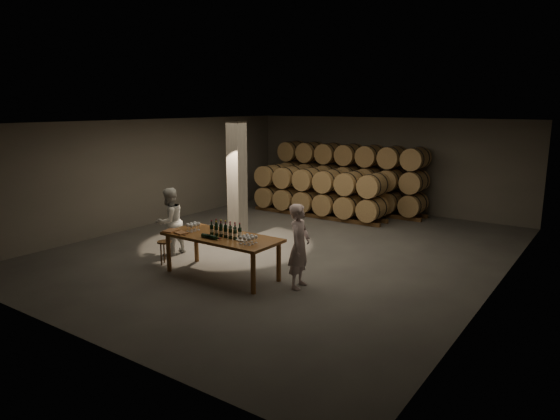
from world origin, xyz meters
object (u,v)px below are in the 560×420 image
Objects in this scene: tasting_table at (222,240)px; person_man at (299,246)px; person_woman at (170,222)px; notebook_near at (181,233)px; bottle_cluster at (226,231)px; plate at (243,239)px; stool at (165,245)px.

tasting_table is 1.52× the size of person_man.
notebook_near is at bearing 56.85° from person_woman.
person_woman is (-2.22, 0.48, -0.19)m from bottle_cluster.
bottle_cluster is 2.53× the size of plate.
bottle_cluster is (0.12, -0.00, 0.22)m from tasting_table.
plate is 2.27m from stool.
stool is (-1.76, -0.13, -0.57)m from bottle_cluster.
notebook_near is at bearing -155.53° from tasting_table.
person_woman reaches higher than plate.
tasting_table is 0.59m from plate.
stool is (-2.22, -0.13, -0.46)m from plate.
person_man is 3.82m from person_woman.
person_man is at bearing 13.93° from bottle_cluster.
plate is 1.20m from person_man.
plate reaches higher than tasting_table.
bottle_cluster reaches higher than tasting_table.
plate is at bearing 3.30° from stool.
person_man is (1.59, 0.39, -0.16)m from bottle_cluster.
notebook_near reaches higher than tasting_table.
tasting_table is at bearing 178.67° from bottle_cluster.
tasting_table is 0.25m from bottle_cluster.
plate is at bearing -0.56° from bottle_cluster.
bottle_cluster is at bearing 179.44° from plate.
stool is at bearing -175.69° from bottle_cluster.
plate is at bearing -0.72° from tasting_table.
person_woman reaches higher than notebook_near.
person_man reaches higher than stool.
person_woman is (-1.28, 0.85, -0.09)m from notebook_near.
stool is at bearing 37.99° from person_woman.
person_woman is at bearing 169.78° from plate.
bottle_cluster is at bearing 93.63° from person_man.
bottle_cluster is at bearing 78.34° from person_woman.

